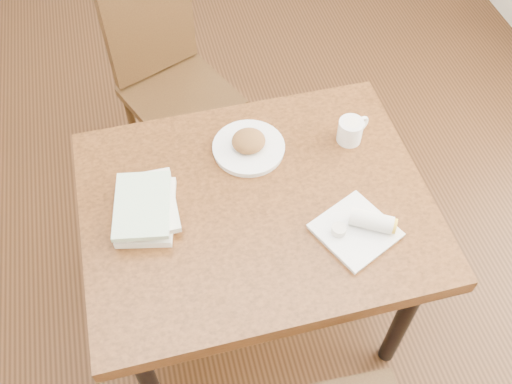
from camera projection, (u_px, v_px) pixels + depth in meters
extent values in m
cube|color=#472814|center=(256.00, 305.00, 2.42)|extent=(4.00, 5.00, 0.01)
cube|color=brown|center=(256.00, 207.00, 1.84)|extent=(1.10, 0.87, 0.06)
cylinder|color=black|center=(148.00, 381.00, 1.88)|extent=(0.06, 0.06, 0.69)
cylinder|color=black|center=(403.00, 318.00, 2.01)|extent=(0.06, 0.06, 0.69)
cylinder|color=black|center=(125.00, 217.00, 2.27)|extent=(0.06, 0.06, 0.69)
cylinder|color=black|center=(340.00, 173.00, 2.40)|extent=(0.06, 0.06, 0.69)
cylinder|color=#3F2B12|center=(197.00, 98.00, 2.84)|extent=(0.04, 0.04, 0.45)
cylinder|color=#3F2B12|center=(134.00, 131.00, 2.71)|extent=(0.04, 0.04, 0.45)
cylinder|color=#3F2B12|center=(240.00, 141.00, 2.67)|extent=(0.04, 0.04, 0.45)
cylinder|color=#3F2B12|center=(175.00, 178.00, 2.54)|extent=(0.04, 0.04, 0.45)
cube|color=#3F2B12|center=(181.00, 98.00, 2.49)|extent=(0.55, 0.55, 0.04)
cube|color=#3F2B12|center=(150.00, 27.00, 2.37)|extent=(0.38, 0.19, 0.45)
cylinder|color=white|center=(249.00, 149.00, 1.94)|extent=(0.24, 0.24, 0.02)
cylinder|color=white|center=(249.00, 147.00, 1.93)|extent=(0.25, 0.25, 0.01)
ellipsoid|color=#B27538|center=(249.00, 141.00, 1.90)|extent=(0.13, 0.13, 0.06)
cylinder|color=white|center=(350.00, 131.00, 1.94)|extent=(0.09, 0.09, 0.09)
torus|color=white|center=(361.00, 125.00, 1.95)|extent=(0.07, 0.04, 0.07)
cylinder|color=tan|center=(352.00, 123.00, 1.91)|extent=(0.08, 0.08, 0.01)
cylinder|color=#F2E5CC|center=(352.00, 122.00, 1.90)|extent=(0.05, 0.05, 0.00)
cube|color=white|center=(355.00, 231.00, 1.74)|extent=(0.28, 0.28, 0.01)
cube|color=white|center=(356.00, 230.00, 1.73)|extent=(0.28, 0.28, 0.01)
cylinder|color=white|center=(371.00, 221.00, 1.72)|extent=(0.14, 0.11, 0.05)
cylinder|color=yellow|center=(393.00, 226.00, 1.70)|extent=(0.04, 0.05, 0.05)
cylinder|color=silver|center=(339.00, 230.00, 1.71)|extent=(0.05, 0.05, 0.03)
cylinder|color=red|center=(339.00, 228.00, 1.70)|extent=(0.04, 0.04, 0.01)
cube|color=white|center=(146.00, 212.00, 1.77)|extent=(0.22, 0.28, 0.03)
cube|color=silver|center=(149.00, 204.00, 1.76)|extent=(0.17, 0.24, 0.02)
cube|color=#7FBF80|center=(142.00, 205.00, 1.73)|extent=(0.21, 0.27, 0.02)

